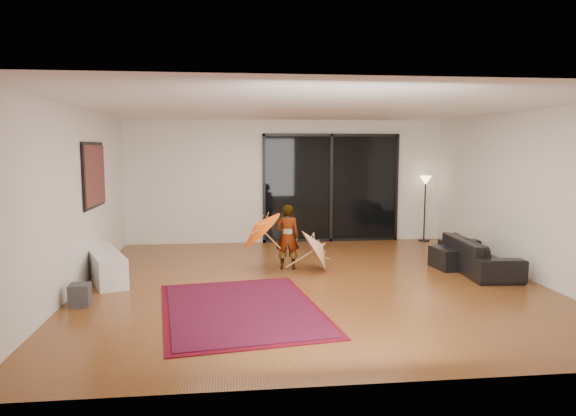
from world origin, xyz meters
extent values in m
plane|color=brown|center=(0.00, 0.00, 0.00)|extent=(7.00, 7.00, 0.00)
plane|color=white|center=(0.00, 0.00, 2.70)|extent=(7.00, 7.00, 0.00)
plane|color=silver|center=(0.00, 3.50, 1.35)|extent=(7.00, 0.00, 7.00)
plane|color=silver|center=(0.00, -3.50, 1.35)|extent=(7.00, 0.00, 7.00)
plane|color=silver|center=(-3.50, 0.00, 1.35)|extent=(0.00, 7.00, 7.00)
plane|color=silver|center=(3.50, 0.00, 1.35)|extent=(0.00, 7.00, 7.00)
cube|color=black|center=(1.00, 3.47, 1.20)|extent=(3.00, 0.04, 2.40)
cube|color=black|center=(1.00, 3.45, 2.37)|extent=(3.06, 0.06, 0.06)
cube|color=black|center=(1.00, 3.45, 0.03)|extent=(3.06, 0.06, 0.06)
cube|color=black|center=(1.00, 3.45, 1.20)|extent=(0.06, 0.06, 2.40)
cube|color=black|center=(-3.48, 1.00, 1.65)|extent=(0.02, 1.28, 1.08)
cube|color=#1A4132|center=(-3.46, 1.00, 1.65)|extent=(0.03, 1.18, 0.98)
cube|color=white|center=(-3.25, 0.55, 0.23)|extent=(1.02, 1.70, 0.46)
cube|color=#424244|center=(-3.25, -0.85, 0.15)|extent=(0.27, 0.27, 0.30)
cube|color=#530714|center=(-1.12, -1.23, 0.01)|extent=(2.36, 3.03, 0.01)
cube|color=maroon|center=(-1.12, -1.23, 0.01)|extent=(2.18, 2.85, 0.02)
imported|color=black|center=(2.95, 0.40, 0.28)|extent=(0.88, 1.97, 0.56)
cube|color=black|center=(2.62, 0.65, 0.18)|extent=(0.69, 0.69, 0.36)
cylinder|color=black|center=(3.10, 3.25, 0.01)|extent=(0.25, 0.25, 0.03)
cylinder|color=black|center=(3.10, 3.25, 0.68)|extent=(0.03, 0.03, 1.35)
cone|color=#FFD899|center=(3.10, 3.25, 1.37)|extent=(0.25, 0.25, 0.20)
imported|color=#999999|center=(-0.27, 0.92, 0.57)|extent=(0.43, 0.30, 1.13)
cone|color=#DE4C0B|center=(-0.82, 0.87, 0.73)|extent=(0.72, 0.83, 0.70)
cylinder|color=tan|center=(-0.82, 0.87, 0.40)|extent=(0.36, 0.02, 0.38)
cylinder|color=tan|center=(-0.82, 0.87, 0.84)|extent=(0.05, 0.02, 0.05)
cone|color=silver|center=(0.33, 0.77, 0.51)|extent=(0.57, 0.80, 0.78)
cylinder|color=tan|center=(0.33, 0.77, 0.13)|extent=(0.49, 0.02, 0.30)
cylinder|color=tan|center=(0.33, 0.77, 0.62)|extent=(0.06, 0.02, 0.05)
camera|label=1|loc=(-1.25, -7.76, 2.11)|focal=32.00mm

